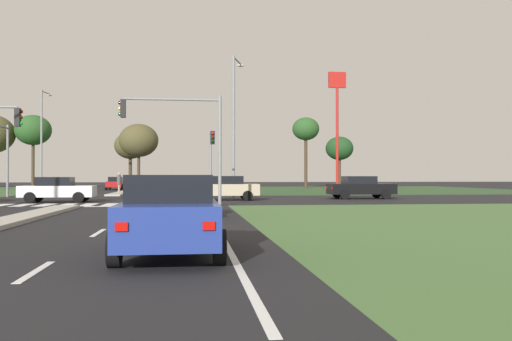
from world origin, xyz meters
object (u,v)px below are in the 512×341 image
treeline_fourth (130,146)px  traffic_signal_near_right (183,129)px  fastfood_pole_sign (337,105)px  treeline_sixth (306,130)px  car_teal_seventh (181,197)px  pedestrian_at_median (119,181)px  treeline_seventh (339,149)px  treeline_fifth (139,141)px  car_white_fourth (57,189)px  street_lamp_third (42,135)px  street_lamp_second (234,119)px  car_red_near (116,183)px  car_black_sixth (361,187)px  treeline_third (33,130)px  car_blue_eighth (171,214)px  traffic_signal_far_right (211,151)px  car_beige_second (225,188)px

treeline_fourth → traffic_signal_near_right: bearing=-80.2°
fastfood_pole_sign → treeline_sixth: (0.30, 16.10, -1.16)m
car_teal_seventh → pedestrian_at_median: 25.71m
treeline_sixth → treeline_seventh: bearing=38.6°
pedestrian_at_median → treeline_fifth: size_ratio=0.21×
car_white_fourth → street_lamp_third: street_lamp_third is taller
car_white_fourth → treeline_seventh: 49.78m
car_teal_seventh → street_lamp_second: bearing=78.2°
treeline_fourth → treeline_seventh: size_ratio=1.05×
street_lamp_second → fastfood_pole_sign: size_ratio=0.82×
car_red_near → car_black_sixth: (20.15, -26.44, 0.04)m
treeline_third → treeline_sixth: treeline_sixth is taller
car_red_near → car_white_fourth: bearing=91.0°
street_lamp_third → treeline_fourth: 18.53m
car_white_fourth → treeline_fifth: bearing=177.7°
car_blue_eighth → traffic_signal_far_right: traffic_signal_far_right is taller
car_beige_second → treeline_seventh: (18.83, 38.87, 4.66)m
car_black_sixth → treeline_sixth: size_ratio=0.49×
car_teal_seventh → street_lamp_third: (-14.64, 35.49, 4.98)m
car_black_sixth → treeline_third: size_ratio=0.50×
treeline_seventh → street_lamp_second: bearing=-116.3°
traffic_signal_far_right → pedestrian_at_median: (-7.55, 5.49, -2.31)m
street_lamp_second → treeline_seventh: (18.03, 36.43, -0.09)m
treeline_seventh → street_lamp_third: bearing=-154.6°
car_white_fourth → car_beige_second: bearing=97.4°
fastfood_pole_sign → traffic_signal_near_right: bearing=-122.5°
treeline_third → treeline_fifth: (12.83, -0.11, -1.16)m
treeline_fourth → pedestrian_at_median: bearing=-85.6°
car_white_fourth → treeline_fifth: 35.54m
street_lamp_third → treeline_fourth: street_lamp_third is taller
pedestrian_at_median → treeline_third: (-13.35, 22.56, 6.02)m
pedestrian_at_median → treeline_third: treeline_third is taller
car_blue_eighth → treeline_sixth: size_ratio=0.47×
car_blue_eighth → treeline_third: treeline_third is taller
car_beige_second → pedestrian_at_median: 14.01m
car_beige_second → fastfood_pole_sign: (12.59, 18.02, 8.02)m
fastfood_pole_sign → treeline_fifth: fastfood_pole_sign is taller
street_lamp_second → treeline_fourth: (-11.13, 36.52, 0.11)m
fastfood_pole_sign → treeline_seventh: size_ratio=1.69×
car_blue_eighth → street_lamp_second: 26.65m
fastfood_pole_sign → treeline_seventh: (6.24, 20.85, -3.37)m
treeline_fifth → street_lamp_second: bearing=-73.1°
traffic_signal_far_right → fastfood_pole_sign: size_ratio=0.42×
traffic_signal_far_right → treeline_sixth: (13.55, 28.26, 4.17)m
treeline_third → pedestrian_at_median: bearing=-59.4°
traffic_signal_near_right → fastfood_pole_sign: bearing=57.5°
street_lamp_second → treeline_sixth: size_ratio=1.07×
car_white_fourth → treeline_sixth: 42.84m
street_lamp_third → car_beige_second: bearing=-51.6°
car_teal_seventh → treeline_fifth: (-6.14, 47.53, 5.29)m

